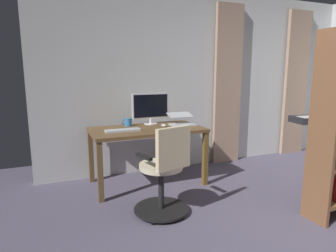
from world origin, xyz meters
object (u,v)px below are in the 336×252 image
mug_tea (128,122)px  piano_keyboard (329,119)px  computer_monitor (151,107)px  laptop (182,121)px  computer_mouse (164,125)px  desk (147,135)px  office_chair (164,174)px  computer_keyboard (123,130)px

mug_tea → piano_keyboard: size_ratio=0.12×
computer_monitor → piano_keyboard: computer_monitor is taller
laptop → computer_mouse: 0.27m
desk → computer_mouse: 0.25m
desk → mug_tea: 0.33m
computer_mouse → mug_tea: (0.41, -0.23, 0.03)m
desk → mug_tea: mug_tea is taller
office_chair → computer_mouse: office_chair is taller
desk → computer_keyboard: bearing=14.4°
desk → office_chair: size_ratio=1.51×
office_chair → laptop: 1.16m
office_chair → computer_monitor: bearing=62.7°
office_chair → laptop: (-0.62, -0.92, 0.35)m
computer_monitor → laptop: bearing=148.0°
desk → computer_mouse: (-0.23, 0.00, 0.11)m
computer_monitor → laptop: 0.46m
computer_keyboard → mug_tea: 0.35m
computer_keyboard → laptop: laptop is taller
desk → computer_mouse: size_ratio=13.94×
piano_keyboard → computer_keyboard: bearing=0.8°
computer_keyboard → computer_mouse: 0.56m
piano_keyboard → office_chair: bearing=16.8°
computer_keyboard → computer_mouse: size_ratio=4.15×
computer_keyboard → computer_monitor: bearing=-144.1°
computer_monitor → piano_keyboard: 2.61m
computer_monitor → computer_mouse: size_ratio=5.10×
office_chair → computer_monitor: size_ratio=1.82×
computer_monitor → laptop: size_ratio=1.48×
office_chair → piano_keyboard: 2.82m
computer_mouse → desk: bearing=-0.0°
office_chair → mug_tea: office_chair is taller
computer_keyboard → piano_keyboard: bearing=173.1°
desk → computer_monitor: size_ratio=2.74×
computer_monitor → computer_keyboard: computer_monitor is taller
desk → computer_mouse: bearing=180.0°
laptop → piano_keyboard: laptop is taller
desk → computer_monitor: (-0.14, -0.26, 0.32)m
office_chair → computer_monitor: (-0.26, -1.14, 0.53)m
laptop → piano_keyboard: bearing=171.3°
desk → piano_keyboard: piano_keyboard is taller
desk → computer_keyboard: computer_keyboard is taller
mug_tea → desk: bearing=127.6°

